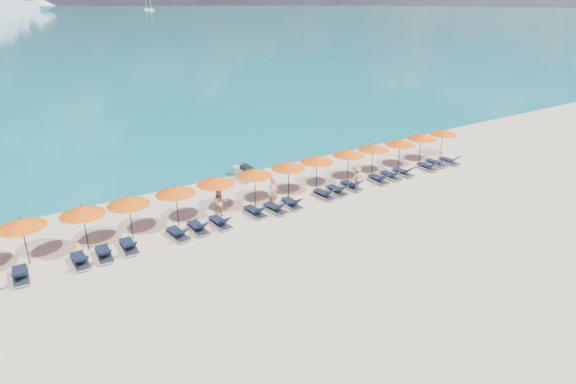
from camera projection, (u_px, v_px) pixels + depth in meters
ground at (321, 232)px, 24.26m from camera, size 1400.00×1400.00×0.00m
sailboat_near at (151, 9)px, 543.78m from camera, size 6.01×2.00×11.02m
sailboat_far at (147, 9)px, 585.11m from camera, size 6.13×2.04×11.23m
jetski at (245, 173)px, 31.62m from camera, size 0.91×2.38×0.84m
beachgoer_a at (274, 192)px, 27.15m from camera, size 0.72×0.67×1.66m
beachgoer_b at (220, 203)px, 25.67m from camera, size 0.84×0.54×1.64m
beachgoer_c at (357, 178)px, 29.46m from camera, size 1.04×0.62×1.51m
umbrella_1 at (21, 223)px, 20.61m from camera, size 2.10×2.10×2.28m
umbrella_2 at (82, 210)px, 21.83m from camera, size 2.10×2.10×2.28m
umbrella_3 at (128, 201)px, 22.87m from camera, size 2.10×2.10×2.28m
umbrella_4 at (175, 190)px, 24.18m from camera, size 2.10×2.10×2.28m
umbrella_5 at (215, 180)px, 25.46m from camera, size 2.10×2.10×2.28m
umbrella_6 at (255, 172)px, 26.67m from camera, size 2.10×2.10×2.28m
umbrella_7 at (289, 165)px, 27.85m from camera, size 2.10×2.10×2.28m
umbrella_8 at (317, 159)px, 28.97m from camera, size 2.10×2.10×2.28m
umbrella_9 at (349, 152)px, 30.19m from camera, size 2.10×2.10×2.28m
umbrella_10 at (373, 147)px, 31.29m from camera, size 2.10×2.10×2.28m
umbrella_11 at (400, 142)px, 32.38m from camera, size 2.10×2.10×2.28m
umbrella_12 at (422, 136)px, 33.75m from camera, size 2.10×2.10×2.28m
umbrella_13 at (443, 132)px, 34.88m from camera, size 2.10×2.10×2.28m
lounger_2 at (20, 275)px, 20.05m from camera, size 0.74×1.74×0.66m
lounger_3 at (80, 260)px, 21.18m from camera, size 0.62×1.70×0.66m
lounger_4 at (104, 253)px, 21.75m from camera, size 0.77×1.75×0.66m
lounger_5 at (129, 246)px, 22.43m from camera, size 0.73×1.74×0.66m
lounger_6 at (178, 233)px, 23.62m from camera, size 0.77×1.75×0.66m
lounger_7 at (198, 227)px, 24.26m from camera, size 0.63×1.70×0.66m
lounger_8 at (220, 222)px, 24.82m from camera, size 0.69×1.72×0.66m
lounger_9 at (255, 211)px, 26.07m from camera, size 0.74×1.74×0.66m
lounger_10 at (276, 208)px, 26.51m from camera, size 0.79×1.75×0.66m
lounger_11 at (292, 203)px, 27.15m from camera, size 0.74×1.74×0.66m
lounger_12 at (324, 194)px, 28.42m from camera, size 0.71×1.73×0.66m
lounger_13 at (337, 190)px, 29.01m from camera, size 0.72×1.74×0.66m
lounger_14 at (352, 185)px, 29.74m from camera, size 0.63×1.70×0.66m
lounger_15 at (378, 179)px, 30.79m from camera, size 0.76×1.75×0.66m
lounger_16 at (391, 175)px, 31.46m from camera, size 0.70×1.73×0.66m
lounger_17 at (403, 172)px, 32.07m from camera, size 0.65×1.71×0.66m
lounger_18 at (428, 167)px, 33.12m from camera, size 0.65×1.71×0.66m
lounger_19 at (437, 163)px, 33.86m from camera, size 0.75×1.74×0.66m
lounger_20 at (450, 161)px, 34.30m from camera, size 0.65×1.71×0.66m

